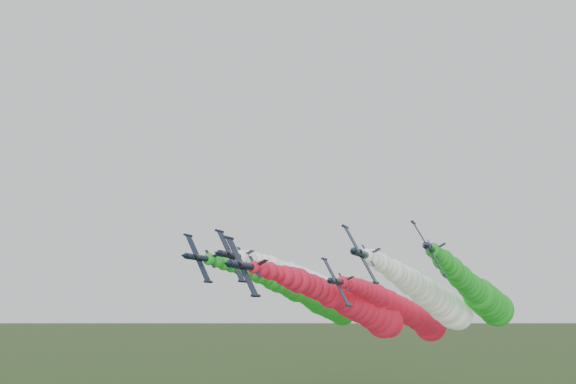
% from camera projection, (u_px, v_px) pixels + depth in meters
% --- Properties ---
extents(jet_lead, '(13.68, 74.77, 17.71)m').
position_uv_depth(jet_lead, '(360.00, 308.00, 122.33)').
color(jet_lead, black).
rests_on(jet_lead, ground).
extents(jet_inner_left, '(13.90, 75.02, 17.96)m').
position_uv_depth(jet_inner_left, '(341.00, 297.00, 133.71)').
color(jet_inner_left, black).
rests_on(jet_inner_left, ground).
extents(jet_inner_right, '(13.87, 74.99, 17.93)m').
position_uv_depth(jet_inner_right, '(436.00, 300.00, 124.67)').
color(jet_inner_right, black).
rests_on(jet_inner_right, ground).
extents(jet_outer_left, '(14.11, 75.23, 18.17)m').
position_uv_depth(jet_outer_left, '(314.00, 297.00, 141.73)').
color(jet_outer_left, black).
rests_on(jet_outer_left, ground).
extents(jet_outer_right, '(14.35, 75.47, 18.41)m').
position_uv_depth(jet_outer_right, '(481.00, 296.00, 129.89)').
color(jet_outer_right, black).
rests_on(jet_outer_right, ground).
extents(jet_trail, '(14.46, 75.58, 18.52)m').
position_uv_depth(jet_trail, '(408.00, 313.00, 142.14)').
color(jet_trail, black).
rests_on(jet_trail, ground).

